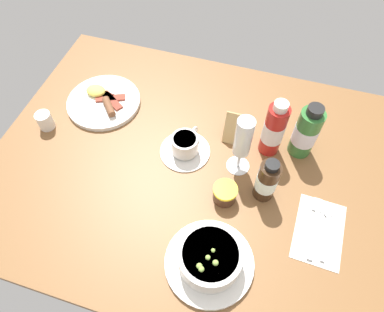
{
  "coord_description": "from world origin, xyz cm",
  "views": [
    {
      "loc": [
        15.46,
        -49.59,
        80.18
      ],
      "look_at": [
        1.1,
        -2.83,
        8.05
      ],
      "focal_mm": 32.56,
      "sensor_mm": 36.0,
      "label": 1
    }
  ],
  "objects_px": {
    "cutlery_setting": "(320,229)",
    "sauce_bottle_red": "(274,130)",
    "wine_glass": "(243,140)",
    "menu_card": "(234,125)",
    "sauce_bottle_green": "(306,132)",
    "breakfast_plate": "(104,101)",
    "coffee_cup": "(185,146)",
    "jam_jar": "(225,193)",
    "creamer_jug": "(45,120)",
    "sauce_bottle_brown": "(267,181)",
    "porridge_bowl": "(210,259)"
  },
  "relations": [
    {
      "from": "breakfast_plate",
      "to": "menu_card",
      "type": "xyz_separation_m",
      "value": [
        0.41,
        -0.01,
        0.04
      ]
    },
    {
      "from": "porridge_bowl",
      "to": "menu_card",
      "type": "distance_m",
      "value": 0.38
    },
    {
      "from": "porridge_bowl",
      "to": "sauce_bottle_red",
      "type": "height_order",
      "value": "sauce_bottle_red"
    },
    {
      "from": "sauce_bottle_red",
      "to": "creamer_jug",
      "type": "bearing_deg",
      "value": -170.22
    },
    {
      "from": "creamer_jug",
      "to": "porridge_bowl",
      "type": "bearing_deg",
      "value": -24.13
    },
    {
      "from": "porridge_bowl",
      "to": "cutlery_setting",
      "type": "height_order",
      "value": "porridge_bowl"
    },
    {
      "from": "porridge_bowl",
      "to": "creamer_jug",
      "type": "xyz_separation_m",
      "value": [
        -0.56,
        0.25,
        -0.01
      ]
    },
    {
      "from": "jam_jar",
      "to": "sauce_bottle_red",
      "type": "xyz_separation_m",
      "value": [
        0.08,
        0.19,
        0.06
      ]
    },
    {
      "from": "coffee_cup",
      "to": "sauce_bottle_green",
      "type": "height_order",
      "value": "sauce_bottle_green"
    },
    {
      "from": "coffee_cup",
      "to": "wine_glass",
      "type": "bearing_deg",
      "value": -1.39
    },
    {
      "from": "porridge_bowl",
      "to": "sauce_bottle_green",
      "type": "relative_size",
      "value": 1.18
    },
    {
      "from": "breakfast_plate",
      "to": "wine_glass",
      "type": "bearing_deg",
      "value": -13.08
    },
    {
      "from": "porridge_bowl",
      "to": "coffee_cup",
      "type": "distance_m",
      "value": 0.32
    },
    {
      "from": "menu_card",
      "to": "creamer_jug",
      "type": "bearing_deg",
      "value": -166.47
    },
    {
      "from": "jam_jar",
      "to": "sauce_bottle_brown",
      "type": "relative_size",
      "value": 0.44
    },
    {
      "from": "sauce_bottle_green",
      "to": "menu_card",
      "type": "xyz_separation_m",
      "value": [
        -0.19,
        -0.0,
        -0.03
      ]
    },
    {
      "from": "cutlery_setting",
      "to": "menu_card",
      "type": "height_order",
      "value": "menu_card"
    },
    {
      "from": "sauce_bottle_red",
      "to": "sauce_bottle_brown",
      "type": "xyz_separation_m",
      "value": [
        0.01,
        -0.15,
        -0.02
      ]
    },
    {
      "from": "creamer_jug",
      "to": "jam_jar",
      "type": "relative_size",
      "value": 0.94
    },
    {
      "from": "sauce_bottle_red",
      "to": "menu_card",
      "type": "relative_size",
      "value": 1.94
    },
    {
      "from": "coffee_cup",
      "to": "wine_glass",
      "type": "relative_size",
      "value": 0.74
    },
    {
      "from": "wine_glass",
      "to": "breakfast_plate",
      "type": "distance_m",
      "value": 0.47
    },
    {
      "from": "coffee_cup",
      "to": "jam_jar",
      "type": "relative_size",
      "value": 2.26
    },
    {
      "from": "wine_glass",
      "to": "breakfast_plate",
      "type": "relative_size",
      "value": 0.84
    },
    {
      "from": "wine_glass",
      "to": "menu_card",
      "type": "xyz_separation_m",
      "value": [
        -0.04,
        0.1,
        -0.07
      ]
    },
    {
      "from": "cutlery_setting",
      "to": "sauce_bottle_red",
      "type": "bearing_deg",
      "value": 128.62
    },
    {
      "from": "sauce_bottle_red",
      "to": "sauce_bottle_green",
      "type": "bearing_deg",
      "value": 14.38
    },
    {
      "from": "breakfast_plate",
      "to": "cutlery_setting",
      "type": "bearing_deg",
      "value": -18.39
    },
    {
      "from": "cutlery_setting",
      "to": "jam_jar",
      "type": "xyz_separation_m",
      "value": [
        -0.24,
        0.02,
        0.02
      ]
    },
    {
      "from": "coffee_cup",
      "to": "jam_jar",
      "type": "bearing_deg",
      "value": -38.22
    },
    {
      "from": "coffee_cup",
      "to": "sauce_bottle_red",
      "type": "height_order",
      "value": "sauce_bottle_red"
    },
    {
      "from": "jam_jar",
      "to": "menu_card",
      "type": "xyz_separation_m",
      "value": [
        -0.03,
        0.21,
        0.02
      ]
    },
    {
      "from": "menu_card",
      "to": "breakfast_plate",
      "type": "bearing_deg",
      "value": 179.29
    },
    {
      "from": "sauce_bottle_brown",
      "to": "menu_card",
      "type": "relative_size",
      "value": 1.48
    },
    {
      "from": "cutlery_setting",
      "to": "sauce_bottle_green",
      "type": "height_order",
      "value": "sauce_bottle_green"
    },
    {
      "from": "wine_glass",
      "to": "sauce_bottle_brown",
      "type": "height_order",
      "value": "wine_glass"
    },
    {
      "from": "porridge_bowl",
      "to": "sauce_bottle_red",
      "type": "xyz_separation_m",
      "value": [
        0.07,
        0.36,
        0.05
      ]
    },
    {
      "from": "sauce_bottle_brown",
      "to": "wine_glass",
      "type": "bearing_deg",
      "value": 141.43
    },
    {
      "from": "wine_glass",
      "to": "sauce_bottle_brown",
      "type": "distance_m",
      "value": 0.12
    },
    {
      "from": "coffee_cup",
      "to": "sauce_bottle_green",
      "type": "distance_m",
      "value": 0.32
    },
    {
      "from": "coffee_cup",
      "to": "sauce_bottle_red",
      "type": "relative_size",
      "value": 0.75
    },
    {
      "from": "porridge_bowl",
      "to": "cutlery_setting",
      "type": "xyz_separation_m",
      "value": [
        0.23,
        0.16,
        -0.03
      ]
    },
    {
      "from": "jam_jar",
      "to": "breakfast_plate",
      "type": "bearing_deg",
      "value": 154.23
    },
    {
      "from": "creamer_jug",
      "to": "menu_card",
      "type": "relative_size",
      "value": 0.61
    },
    {
      "from": "coffee_cup",
      "to": "sauce_bottle_brown",
      "type": "xyz_separation_m",
      "value": [
        0.23,
        -0.07,
        0.04
      ]
    },
    {
      "from": "breakfast_plate",
      "to": "coffee_cup",
      "type": "bearing_deg",
      "value": -18.72
    },
    {
      "from": "cutlery_setting",
      "to": "sauce_bottle_red",
      "type": "height_order",
      "value": "sauce_bottle_red"
    },
    {
      "from": "menu_card",
      "to": "coffee_cup",
      "type": "bearing_deg",
      "value": -139.58
    },
    {
      "from": "sauce_bottle_green",
      "to": "breakfast_plate",
      "type": "relative_size",
      "value": 0.78
    },
    {
      "from": "sauce_bottle_red",
      "to": "menu_card",
      "type": "height_order",
      "value": "sauce_bottle_red"
    }
  ]
}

